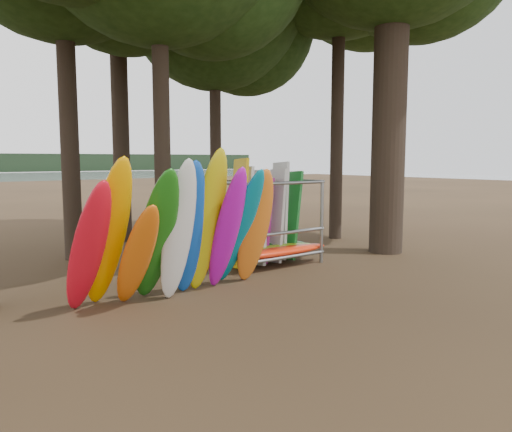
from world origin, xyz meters
TOP-DOWN VIEW (x-y plane):
  - ground at (0.00, 0.00)m, footprint 120.00×120.00m
  - kayak_row at (-2.35, 0.31)m, footprint 4.63×2.11m
  - storage_rack at (1.23, 1.91)m, footprint 3.18×1.55m

SIDE VIEW (x-z plane):
  - ground at x=0.00m, z-range 0.00..0.00m
  - storage_rack at x=1.23m, z-range -0.38..2.49m
  - kayak_row at x=-2.35m, z-range -0.24..2.95m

